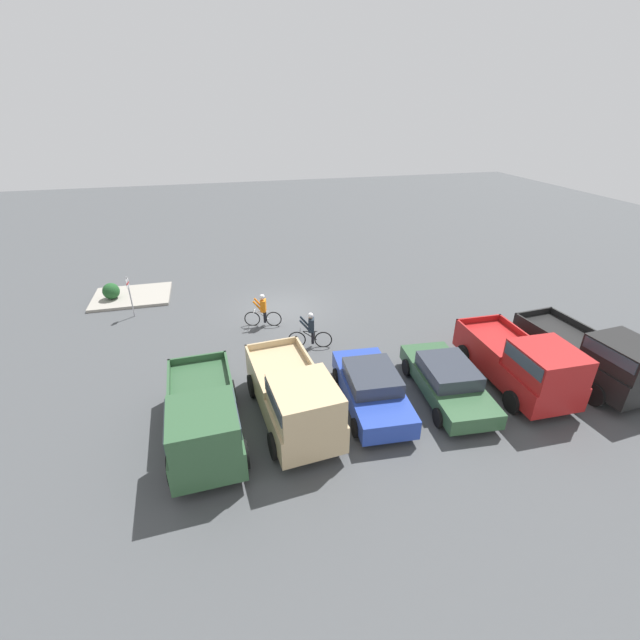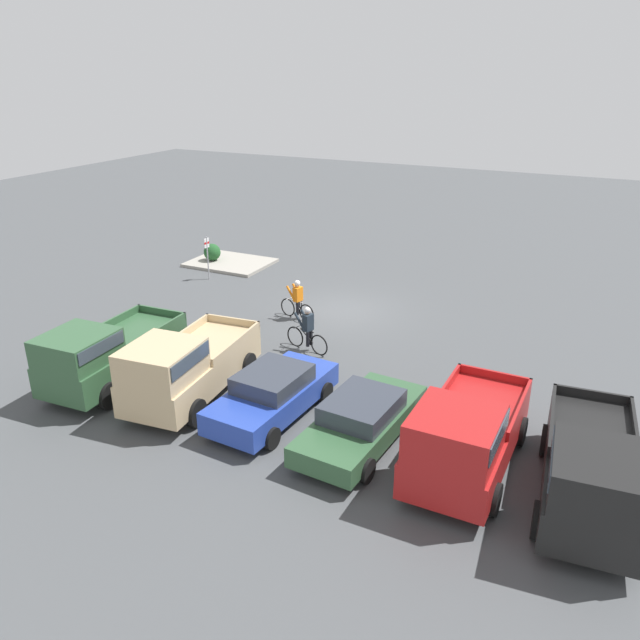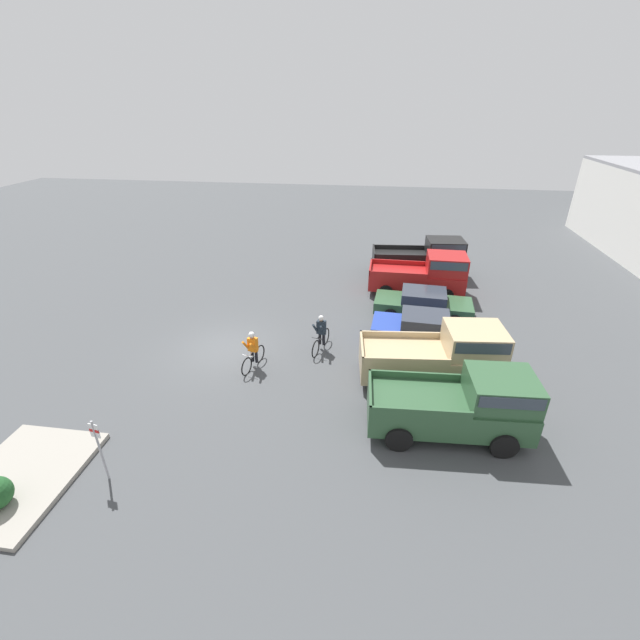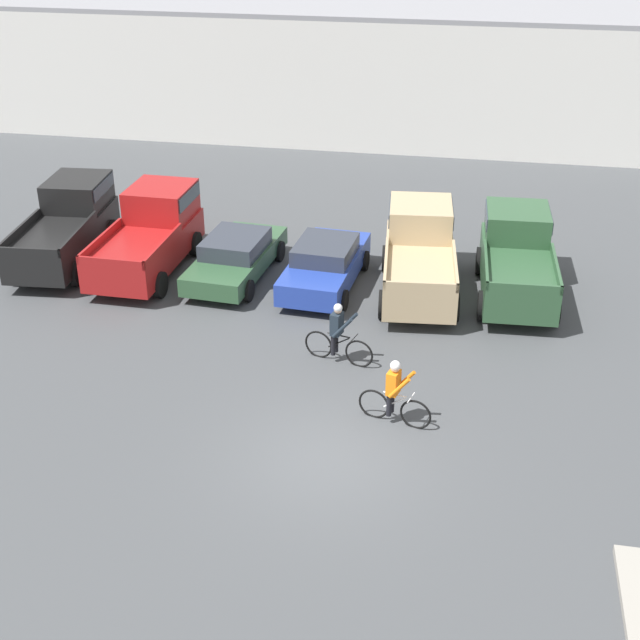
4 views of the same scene
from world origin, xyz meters
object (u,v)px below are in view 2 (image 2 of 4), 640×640
(pickup_truck_3, at_px, (105,353))
(cyclist_0, at_px, (297,300))
(pickup_truck_1, at_px, (465,435))
(cyclist_1, at_px, (307,329))
(sedan_0, at_px, (362,420))
(pickup_truck_2, at_px, (184,366))
(fire_lane_sign, at_px, (207,253))
(sedan_1, at_px, (273,393))
(shrub, at_px, (212,252))
(pickup_truck_0, at_px, (592,471))

(pickup_truck_3, distance_m, cyclist_0, 8.06)
(pickup_truck_1, bearing_deg, cyclist_1, -35.76)
(sedan_0, bearing_deg, pickup_truck_2, 2.89)
(pickup_truck_1, xyz_separation_m, fire_lane_sign, (14.54, -9.87, 0.11))
(sedan_1, distance_m, fire_lane_sign, 12.99)
(pickup_truck_1, relative_size, pickup_truck_3, 1.00)
(pickup_truck_1, bearing_deg, pickup_truck_2, -0.25)
(pickup_truck_2, bearing_deg, pickup_truck_1, 179.75)
(sedan_0, height_order, cyclist_0, cyclist_0)
(fire_lane_sign, bearing_deg, shrub, -58.76)
(pickup_truck_0, xyz_separation_m, pickup_truck_1, (2.85, -0.19, -0.00))
(sedan_0, xyz_separation_m, shrub, (13.09, -11.77, -0.10))
(sedan_0, relative_size, fire_lane_sign, 2.31)
(sedan_1, bearing_deg, pickup_truck_3, 7.38)
(pickup_truck_3, bearing_deg, pickup_truck_1, -178.73)
(pickup_truck_2, height_order, fire_lane_sign, pickup_truck_2)
(pickup_truck_2, xyz_separation_m, fire_lane_sign, (6.19, -9.84, 0.11))
(pickup_truck_1, bearing_deg, sedan_0, -6.46)
(pickup_truck_1, distance_m, cyclist_0, 11.19)
(pickup_truck_0, xyz_separation_m, cyclist_1, (9.58, -5.03, -0.36))
(shrub, bearing_deg, pickup_truck_3, 110.89)
(pickup_truck_3, xyz_separation_m, fire_lane_sign, (3.37, -10.12, 0.14))
(pickup_truck_0, relative_size, cyclist_0, 3.15)
(fire_lane_sign, bearing_deg, pickup_truck_2, 122.18)
(pickup_truck_3, height_order, cyclist_0, pickup_truck_3)
(pickup_truck_0, bearing_deg, sedan_1, -4.49)
(cyclist_1, bearing_deg, cyclist_0, -55.37)
(pickup_truck_1, bearing_deg, pickup_truck_3, 1.27)
(pickup_truck_0, height_order, cyclist_1, pickup_truck_0)
(pickup_truck_1, relative_size, cyclist_1, 2.77)
(fire_lane_sign, bearing_deg, pickup_truck_3, 108.40)
(cyclist_1, height_order, fire_lane_sign, fire_lane_sign)
(pickup_truck_3, height_order, shrub, pickup_truck_3)
(fire_lane_sign, xyz_separation_m, shrub, (1.34, -2.21, -0.69))
(pickup_truck_1, height_order, cyclist_1, pickup_truck_1)
(pickup_truck_2, bearing_deg, cyclist_1, -108.53)
(pickup_truck_3, bearing_deg, shrub, -69.11)
(pickup_truck_3, relative_size, fire_lane_sign, 2.45)
(pickup_truck_1, distance_m, sedan_1, 5.63)
(pickup_truck_3, xyz_separation_m, cyclist_0, (-2.72, -7.58, -0.33))
(pickup_truck_1, height_order, cyclist_0, pickup_truck_1)
(pickup_truck_1, xyz_separation_m, pickup_truck_2, (8.34, -0.04, 0.01))
(pickup_truck_3, height_order, fire_lane_sign, pickup_truck_3)
(pickup_truck_2, distance_m, fire_lane_sign, 11.63)
(pickup_truck_0, bearing_deg, sedan_0, -5.10)
(sedan_1, relative_size, pickup_truck_3, 0.90)
(sedan_0, relative_size, cyclist_1, 2.61)
(pickup_truck_2, relative_size, cyclist_1, 2.88)
(pickup_truck_0, xyz_separation_m, pickup_truck_2, (11.19, -0.22, 0.00))
(cyclist_1, relative_size, fire_lane_sign, 0.89)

